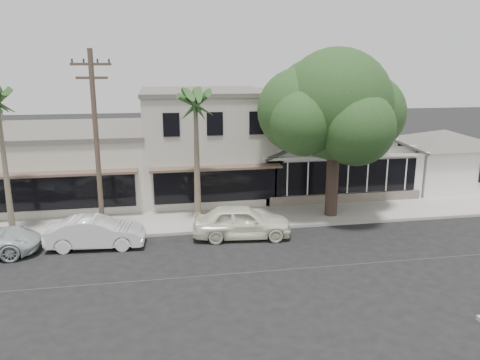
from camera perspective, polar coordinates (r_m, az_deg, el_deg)
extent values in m
plane|color=black|center=(20.15, 8.89, -10.51)|extent=(140.00, 140.00, 0.00)
cube|color=#9E9991|center=(25.46, -13.72, -5.34)|extent=(90.00, 3.50, 0.15)
cube|color=white|center=(32.56, 10.19, 1.59)|extent=(10.00, 8.00, 3.00)
cube|color=black|center=(28.83, 12.99, 0.40)|extent=(8.80, 0.10, 2.00)
cube|color=#60564C|center=(29.19, 12.83, -2.27)|extent=(9.60, 0.18, 0.70)
cube|color=white|center=(35.40, 23.31, 1.64)|extent=(6.00, 6.00, 3.00)
cube|color=#BCB5AA|center=(31.38, -4.21, 4.57)|extent=(8.00, 10.00, 6.50)
cube|color=#BCB7A9|center=(31.93, -20.45, 1.80)|extent=(10.00, 10.00, 4.20)
cylinder|color=brown|center=(22.98, -17.04, 3.81)|extent=(0.24, 0.24, 9.00)
cube|color=brown|center=(22.68, -17.73, 13.30)|extent=(1.80, 0.12, 0.12)
cube|color=brown|center=(22.69, -17.62, 11.79)|extent=(1.40, 0.12, 0.12)
imported|color=white|center=(22.95, 0.22, -5.09)|extent=(4.98, 2.41, 1.64)
imported|color=silver|center=(22.76, -17.16, -6.12)|extent=(4.52, 1.84, 1.46)
cylinder|color=#423328|center=(26.18, 11.15, -0.69)|extent=(0.68, 0.68, 3.64)
sphere|color=#1D3A18|center=(25.47, 11.61, 9.03)|extent=(5.92, 5.92, 5.92)
sphere|color=#1D3A18|center=(26.95, 15.10, 7.87)|extent=(4.32, 4.32, 4.32)
sphere|color=#1D3A18|center=(25.31, 7.32, 8.39)|extent=(4.55, 4.55, 4.55)
sphere|color=#1D3A18|center=(24.18, 13.99, 6.23)|extent=(3.87, 3.87, 3.87)
sphere|color=#1D3A18|center=(26.91, 8.83, 10.11)|extent=(4.10, 4.10, 4.10)
sphere|color=#1D3A18|center=(27.41, 13.15, 10.93)|extent=(3.64, 3.64, 3.64)
sphere|color=#1D3A18|center=(24.00, 7.74, 7.00)|extent=(3.41, 3.41, 3.41)
cone|color=#726651|center=(24.01, -5.27, 1.38)|extent=(0.38, 0.38, 6.22)
cone|color=#726651|center=(24.86, -26.64, 0.70)|extent=(0.32, 0.32, 6.49)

